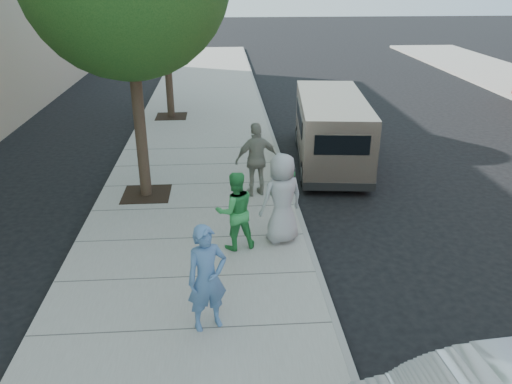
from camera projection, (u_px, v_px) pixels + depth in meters
The scene contains 9 objects.
ground at pixel (240, 242), 10.83m from camera, with size 120.00×120.00×0.00m, color black.
sidewalk at pixel (194, 241), 10.73m from camera, with size 5.00×60.00×0.15m, color gray.
curb_face at pixel (306, 237), 10.89m from camera, with size 0.12×60.00×0.16m, color gray.
parking_meter at pixel (288, 186), 10.57m from camera, with size 0.31×0.15×1.47m.
van at pixel (331, 129), 14.91m from camera, with size 2.37×5.66×2.04m.
person_officer at pixel (207, 278), 7.69m from camera, with size 0.65×0.43×1.79m, color #4F77A8.
person_green_shirt at pixel (235, 211), 10.01m from camera, with size 0.81×0.63×1.66m, color green.
person_gray_shirt at pixel (282, 199), 10.24m from camera, with size 0.94×0.61×1.92m, color #A5A5A7.
person_striped_polo at pixel (257, 160), 12.42m from camera, with size 1.11×0.46×1.89m, color gray.
Camera 1 is at (-0.32, -9.47, 5.36)m, focal length 35.00 mm.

